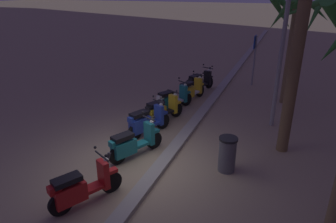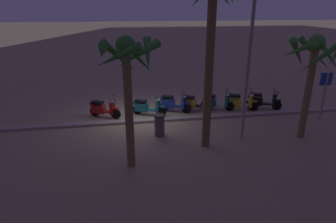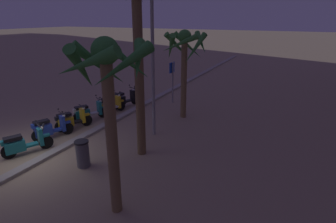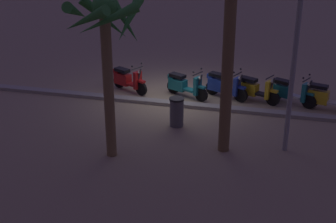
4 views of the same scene
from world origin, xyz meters
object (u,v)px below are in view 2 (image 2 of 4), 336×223
Objects in this scene: scooter_red_second_in_line at (103,109)px; litter_bin at (160,125)px; scooter_yellow_far_back at (239,102)px; palm_tree_near_sign at (212,18)px; crossing_sign at (324,91)px; palm_tree_far_corner at (127,69)px; scooter_blue_mid_rear at (173,104)px; scooter_teal_mid_front at (147,107)px; palm_tree_mid_walkway at (314,61)px; street_lamp at (250,46)px; scooter_teal_gap_after_mid at (215,102)px; scooter_black_mid_centre at (261,101)px; scooter_yellow_lead_nearest at (194,103)px.

scooter_red_second_in_line reaches higher than litter_bin.
palm_tree_near_sign is (2.98, 3.82, 4.48)m from scooter_yellow_far_back.
scooter_red_second_in_line is 10.84m from crossing_sign.
palm_tree_far_corner is (-1.23, 5.07, 3.04)m from scooter_red_second_in_line.
scooter_red_second_in_line is (3.64, 0.19, -0.02)m from scooter_blue_mid_rear.
palm_tree_mid_walkway reaches higher than scooter_teal_mid_front.
palm_tree_near_sign is 1.47× the size of palm_tree_far_corner.
palm_tree_near_sign is 4.63m from palm_tree_mid_walkway.
street_lamp is at bearing 15.79° from crossing_sign.
scooter_yellow_far_back is 1.03× the size of scooter_teal_gap_after_mid.
scooter_black_mid_centre is 1.14× the size of scooter_red_second_in_line.
palm_tree_near_sign is (4.25, 3.81, 4.48)m from scooter_black_mid_centre.
scooter_black_mid_centre is 6.27m from scooter_teal_mid_front.
palm_tree_far_corner reaches higher than scooter_red_second_in_line.
scooter_blue_mid_rear is 6.52m from palm_tree_far_corner.
crossing_sign is 5.33m from street_lamp.
palm_tree_near_sign is (-4.24, 3.97, 4.49)m from scooter_red_second_in_line.
litter_bin is at bearing 97.20° from scooter_teal_mid_front.
palm_tree_mid_walkway reaches higher than scooter_yellow_far_back.
scooter_red_second_in_line is 0.35× the size of palm_tree_far_corner.
crossing_sign is (-8.33, 2.16, 1.06)m from scooter_teal_mid_front.
scooter_black_mid_centre is at bearing 178.97° from scooter_red_second_in_line.
scooter_yellow_lead_nearest reaches higher than litter_bin.
palm_tree_near_sign reaches higher than litter_bin.
street_lamp is (-1.17, 3.66, 3.44)m from scooter_yellow_lead_nearest.
scooter_teal_gap_after_mid and scooter_blue_mid_rear have the same top height.
scooter_yellow_lead_nearest is at bearing -128.90° from litter_bin.
palm_tree_near_sign is at bearing -159.91° from palm_tree_far_corner.
palm_tree_far_corner reaches higher than crossing_sign.
scooter_yellow_lead_nearest is 0.67× the size of crossing_sign.
scooter_yellow_lead_nearest is 0.24× the size of palm_tree_near_sign.
palm_tree_mid_walkway is (-6.34, 3.75, 2.85)m from scooter_teal_mid_front.
scooter_red_second_in_line is 9.79m from palm_tree_mid_walkway.
crossing_sign is (-2.06, 2.08, 1.04)m from scooter_black_mid_centre.
litter_bin is (4.67, 2.50, 0.02)m from scooter_yellow_far_back.
scooter_red_second_in_line is 3.67m from litter_bin.
palm_tree_far_corner is at bearing 34.08° from scooter_black_mid_centre.
palm_tree_near_sign reaches higher than palm_tree_mid_walkway.
palm_tree_far_corner is 4.74× the size of litter_bin.
street_lamp is at bearing 122.03° from scooter_blue_mid_rear.
crossing_sign is 2.53× the size of litter_bin.
litter_bin is at bearing 28.14° from scooter_yellow_far_back.
scooter_yellow_far_back is at bearing -151.86° from litter_bin.
palm_tree_mid_walkway reaches higher than litter_bin.
scooter_red_second_in_line is 0.25× the size of street_lamp.
palm_tree_mid_walkway is 6.74m from litter_bin.
crossing_sign is at bearing 168.06° from scooter_red_second_in_line.
palm_tree_mid_walkway is 2.68m from street_lamp.
palm_tree_far_corner is at bearing 9.64° from palm_tree_mid_walkway.
scooter_teal_gap_after_mid is at bearing -57.38° from palm_tree_mid_walkway.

